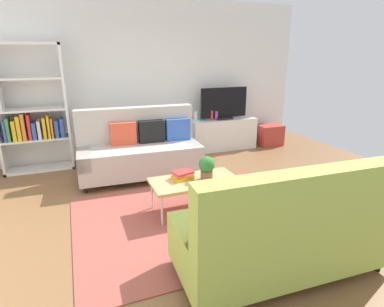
# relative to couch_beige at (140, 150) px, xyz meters

# --- Properties ---
(ground_plane) EXTENTS (7.68, 7.68, 0.00)m
(ground_plane) POSITION_rel_couch_beige_xyz_m (0.43, -1.56, -0.45)
(ground_plane) COLOR brown
(wall_far) EXTENTS (6.40, 0.12, 2.90)m
(wall_far) POSITION_rel_couch_beige_xyz_m (0.43, 1.24, 1.00)
(wall_far) COLOR white
(wall_far) RESTS_ON ground_plane
(area_rug) EXTENTS (2.90, 2.20, 0.01)m
(area_rug) POSITION_rel_couch_beige_xyz_m (0.33, -1.62, -0.45)
(area_rug) COLOR #9E4C42
(area_rug) RESTS_ON ground_plane
(couch_beige) EXTENTS (1.94, 0.93, 1.10)m
(couch_beige) POSITION_rel_couch_beige_xyz_m (0.00, 0.00, 0.00)
(couch_beige) COLOR #B2ADA3
(couch_beige) RESTS_ON ground_plane
(couch_green) EXTENTS (1.93, 0.92, 1.10)m
(couch_green) POSITION_rel_couch_beige_xyz_m (0.66, -2.84, -0.01)
(couch_green) COLOR #A3BC4C
(couch_green) RESTS_ON ground_plane
(coffee_table) EXTENTS (1.10, 0.56, 0.42)m
(coffee_table) POSITION_rel_couch_beige_xyz_m (0.38, -1.42, -0.06)
(coffee_table) COLOR tan
(coffee_table) RESTS_ON ground_plane
(tv_console) EXTENTS (1.40, 0.44, 0.64)m
(tv_console) POSITION_rel_couch_beige_xyz_m (1.93, 0.90, -0.13)
(tv_console) COLOR silver
(tv_console) RESTS_ON ground_plane
(tv) EXTENTS (1.00, 0.20, 0.64)m
(tv) POSITION_rel_couch_beige_xyz_m (1.93, 0.88, 0.50)
(tv) COLOR black
(tv) RESTS_ON tv_console
(bookshelf) EXTENTS (1.10, 0.36, 2.10)m
(bookshelf) POSITION_rel_couch_beige_xyz_m (-1.59, 0.92, 0.50)
(bookshelf) COLOR white
(bookshelf) RESTS_ON ground_plane
(storage_trunk) EXTENTS (0.52, 0.40, 0.44)m
(storage_trunk) POSITION_rel_couch_beige_xyz_m (3.03, 0.80, -0.23)
(storage_trunk) COLOR #B2382D
(storage_trunk) RESTS_ON ground_plane
(potted_plant) EXTENTS (0.20, 0.20, 0.30)m
(potted_plant) POSITION_rel_couch_beige_xyz_m (0.53, -1.45, 0.13)
(potted_plant) COLOR brown
(potted_plant) RESTS_ON coffee_table
(table_book_0) EXTENTS (0.27, 0.22, 0.04)m
(table_book_0) POSITION_rel_couch_beige_xyz_m (0.26, -1.34, -0.01)
(table_book_0) COLOR gold
(table_book_0) RESTS_ON coffee_table
(table_book_1) EXTENTS (0.25, 0.19, 0.04)m
(table_book_1) POSITION_rel_couch_beige_xyz_m (0.26, -1.34, 0.02)
(table_book_1) COLOR orange
(table_book_1) RESTS_ON table_book_0
(table_book_2) EXTENTS (0.28, 0.23, 0.02)m
(table_book_2) POSITION_rel_couch_beige_xyz_m (0.26, -1.34, 0.06)
(table_book_2) COLOR red
(table_book_2) RESTS_ON table_book_1
(vase_0) EXTENTS (0.08, 0.08, 0.19)m
(vase_0) POSITION_rel_couch_beige_xyz_m (1.35, 0.95, 0.28)
(vase_0) COLOR silver
(vase_0) RESTS_ON tv_console
(vase_1) EXTENTS (0.11, 0.11, 0.14)m
(vase_1) POSITION_rel_couch_beige_xyz_m (1.49, 0.95, 0.26)
(vase_1) COLOR #33B29E
(vase_1) RESTS_ON tv_console
(bottle_0) EXTENTS (0.05, 0.05, 0.20)m
(bottle_0) POSITION_rel_couch_beige_xyz_m (1.66, 0.86, 0.29)
(bottle_0) COLOR red
(bottle_0) RESTS_ON tv_console
(bottle_1) EXTENTS (0.06, 0.06, 0.18)m
(bottle_1) POSITION_rel_couch_beige_xyz_m (1.76, 0.86, 0.28)
(bottle_1) COLOR purple
(bottle_1) RESTS_ON tv_console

